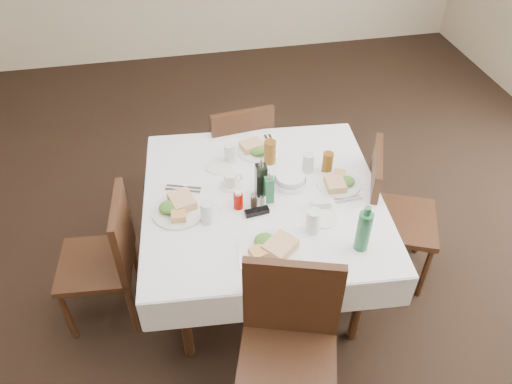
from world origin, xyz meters
TOP-DOWN VIEW (x-y plane):
  - ground_plane at (0.00, 0.00)m, footprint 7.00×7.00m
  - room_shell at (0.00, 0.00)m, footprint 6.04×7.04m
  - dining_table at (-0.06, 0.03)m, footprint 1.48×1.48m
  - chair_north at (-0.06, 0.81)m, footprint 0.48×0.48m
  - chair_south at (-0.10, -0.80)m, footprint 0.59×0.59m
  - chair_east at (0.73, -0.01)m, footprint 0.59×0.59m
  - chair_west at (-0.97, -0.02)m, footprint 0.46×0.46m
  - meal_north at (-0.00, 0.45)m, footprint 0.26×0.26m
  - meal_south at (-0.10, -0.40)m, footprint 0.31×0.31m
  - meal_east at (0.40, 0.03)m, footprint 0.26×0.26m
  - meal_west at (-0.54, -0.00)m, footprint 0.30×0.30m
  - side_plate_a at (-0.27, 0.34)m, footprint 0.16×0.16m
  - side_plate_b at (0.22, -0.22)m, footprint 0.17×0.17m
  - water_n at (-0.19, 0.39)m, footprint 0.07×0.07m
  - water_s at (0.15, -0.30)m, footprint 0.08×0.08m
  - water_e at (0.26, 0.20)m, footprint 0.07×0.07m
  - water_w at (-0.39, -0.11)m, footprint 0.07×0.07m
  - iced_tea_a at (0.05, 0.33)m, footprint 0.07×0.07m
  - iced_tea_b at (0.37, 0.17)m, footprint 0.06×0.06m
  - bread_basket at (0.12, 0.10)m, footprint 0.19×0.19m
  - oil_cruet_dark at (-0.06, 0.05)m, footprint 0.06×0.06m
  - oil_cruet_green at (-0.03, -0.02)m, footprint 0.05×0.05m
  - ketchup_bottle at (-0.21, -0.04)m, footprint 0.05×0.05m
  - salt_shaker at (-0.07, -0.04)m, footprint 0.03×0.03m
  - pepper_shaker at (-0.12, -0.05)m, footprint 0.04×0.04m
  - coffee_mug at (-0.22, 0.15)m, footprint 0.14×0.13m
  - sunglasses at (-0.12, -0.11)m, footprint 0.14×0.06m
  - green_bottle at (0.36, -0.46)m, footprint 0.07×0.07m
  - sugar_caddy at (0.24, -0.13)m, footprint 0.11×0.07m
  - cutlery_n at (0.10, 0.52)m, footprint 0.05×0.19m
  - cutlery_s at (-0.24, -0.40)m, footprint 0.08×0.20m
  - cutlery_e at (0.41, -0.10)m, footprint 0.16×0.05m
  - cutlery_w at (-0.50, 0.17)m, footprint 0.21×0.12m

SIDE VIEW (x-z plane):
  - ground_plane at x=0.00m, z-range 0.00..0.00m
  - chair_west at x=-0.97m, z-range 0.06..0.97m
  - chair_north at x=-0.06m, z-range 0.07..0.98m
  - chair_east at x=0.73m, z-range 0.07..1.02m
  - chair_south at x=-0.10m, z-range 0.07..1.06m
  - dining_table at x=-0.06m, z-range 0.30..1.07m
  - cutlery_e at x=0.41m, z-range 0.76..0.77m
  - cutlery_n at x=0.10m, z-range 0.76..0.77m
  - cutlery_s at x=-0.24m, z-range 0.76..0.77m
  - cutlery_w at x=-0.50m, z-range 0.76..0.77m
  - side_plate_a at x=-0.27m, z-range 0.76..0.77m
  - side_plate_b at x=0.22m, z-range 0.76..0.77m
  - sunglasses at x=-0.12m, z-range 0.76..0.79m
  - meal_east at x=0.40m, z-range 0.76..0.81m
  - meal_north at x=0.00m, z-range 0.76..0.81m
  - meal_west at x=-0.54m, z-range 0.75..0.82m
  - meal_south at x=-0.10m, z-range 0.75..0.82m
  - sugar_caddy at x=0.24m, z-range 0.76..0.82m
  - bread_basket at x=0.12m, z-range 0.76..0.82m
  - salt_shaker at x=-0.07m, z-range 0.76..0.84m
  - coffee_mug at x=-0.22m, z-range 0.76..0.85m
  - pepper_shaker at x=-0.12m, z-range 0.76..0.85m
  - ketchup_bottle at x=-0.21m, z-range 0.76..0.88m
  - water_e at x=0.26m, z-range 0.76..0.88m
  - water_n at x=-0.19m, z-range 0.76..0.88m
  - water_w at x=-0.39m, z-range 0.76..0.89m
  - iced_tea_b at x=0.37m, z-range 0.76..0.90m
  - water_s at x=0.15m, z-range 0.76..0.90m
  - iced_tea_a at x=0.05m, z-range 0.76..0.92m
  - oil_cruet_green at x=-0.03m, z-range 0.75..0.96m
  - oil_cruet_dark at x=-0.06m, z-range 0.74..1.00m
  - green_bottle at x=0.36m, z-range 0.75..1.03m
  - room_shell at x=0.00m, z-range 0.31..3.11m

